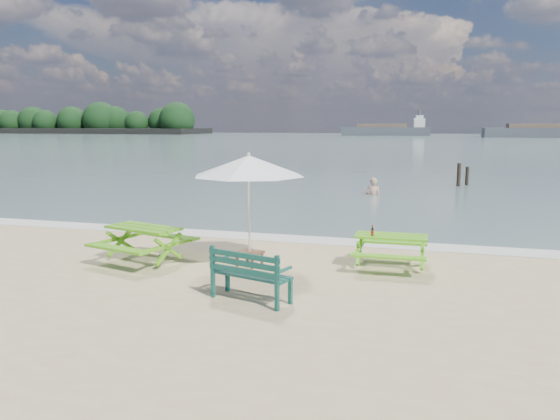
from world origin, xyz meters
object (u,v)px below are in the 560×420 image
(beer_bottle, at_px, (372,232))
(picnic_table_left, at_px, (144,245))
(side_table, at_px, (250,258))
(swimmer, at_px, (373,199))
(picnic_table_right, at_px, (391,252))
(park_bench, at_px, (251,285))
(patio_umbrella, at_px, (249,166))

(beer_bottle, bearing_deg, picnic_table_left, -170.56)
(side_table, height_order, swimmer, swimmer)
(picnic_table_right, height_order, park_bench, park_bench)
(swimmer, bearing_deg, picnic_table_left, -104.92)
(picnic_table_left, relative_size, swimmer, 1.18)
(picnic_table_left, xyz_separation_m, side_table, (2.26, 0.34, -0.21))
(picnic_table_right, relative_size, patio_umbrella, 0.57)
(patio_umbrella, height_order, beer_bottle, patio_umbrella)
(picnic_table_right, height_order, side_table, picnic_table_right)
(park_bench, xyz_separation_m, side_table, (-0.77, 2.13, -0.11))
(picnic_table_left, bearing_deg, patio_umbrella, 8.51)
(picnic_table_right, bearing_deg, park_bench, -126.71)
(beer_bottle, xyz_separation_m, swimmer, (-1.35, 11.90, -0.95))
(picnic_table_right, distance_m, swimmer, 11.87)
(picnic_table_right, distance_m, park_bench, 3.43)
(picnic_table_right, bearing_deg, side_table, -167.61)
(picnic_table_left, relative_size, patio_umbrella, 0.76)
(picnic_table_right, xyz_separation_m, park_bench, (-2.05, -2.75, -0.07))
(park_bench, bearing_deg, picnic_table_left, 149.46)
(swimmer, bearing_deg, beer_bottle, -83.53)
(beer_bottle, distance_m, swimmer, 12.02)
(park_bench, xyz_separation_m, swimmer, (0.34, 14.48, -0.45))
(park_bench, bearing_deg, swimmer, 88.65)
(side_table, xyz_separation_m, beer_bottle, (2.47, 0.45, 0.61))
(swimmer, bearing_deg, park_bench, -91.35)
(picnic_table_left, relative_size, picnic_table_right, 1.33)
(picnic_table_right, relative_size, side_table, 2.87)
(picnic_table_right, height_order, beer_bottle, beer_bottle)
(picnic_table_right, xyz_separation_m, swimmer, (-1.71, 11.73, -0.52))
(picnic_table_right, bearing_deg, patio_umbrella, -167.61)
(side_table, distance_m, swimmer, 12.41)
(patio_umbrella, bearing_deg, swimmer, 84.84)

